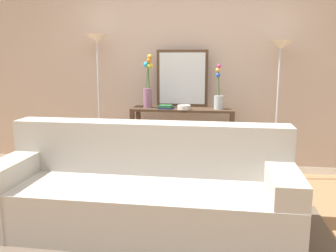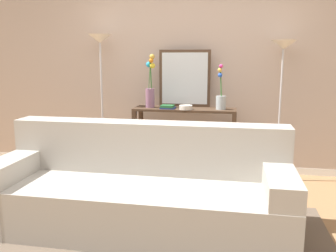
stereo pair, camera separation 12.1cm
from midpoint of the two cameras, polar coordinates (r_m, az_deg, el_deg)
ground_plane at (r=3.13m, az=-1.31°, el=-16.92°), size 16.00×16.00×0.02m
back_wall at (r=4.66m, az=3.53°, el=9.67°), size 12.00×0.15×2.72m
area_rug at (r=3.10m, az=-3.78°, el=-16.88°), size 3.13×1.64×0.01m
couch at (r=3.11m, az=-3.10°, el=-10.48°), size 2.49×0.89×0.88m
console_table at (r=4.38m, az=3.47°, el=-0.65°), size 1.23×0.36×0.85m
floor_lamp_left at (r=4.57m, az=-9.91°, el=9.56°), size 0.28×0.28×1.73m
floor_lamp_right at (r=4.33m, az=18.50°, el=8.21°), size 0.28×0.28×1.64m
wall_mirror at (r=4.45m, az=3.45°, el=7.57°), size 0.63×0.02×0.70m
vase_tall_flowers at (r=4.38m, az=-2.05°, el=6.03°), size 0.12×0.12×0.64m
vase_short_flowers at (r=4.26m, az=9.23°, el=4.39°), size 0.12×0.12×0.53m
fruit_bowl at (r=4.21m, az=3.68°, el=3.00°), size 0.16×0.16×0.05m
book_stack at (r=4.28m, az=0.75°, el=3.05°), size 0.18×0.15×0.04m
book_row_under_console at (r=4.56m, az=-0.72°, el=-6.95°), size 0.36×0.17×0.13m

